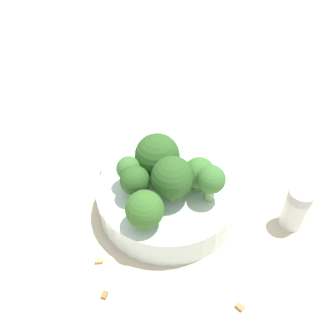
{
  "coord_description": "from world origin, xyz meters",
  "views": [
    {
      "loc": [
        0.08,
        0.29,
        0.36
      ],
      "look_at": [
        0.0,
        0.0,
        0.07
      ],
      "focal_mm": 35.0,
      "sensor_mm": 36.0,
      "label": 1
    }
  ],
  "objects": [
    {
      "name": "ground_plane",
      "position": [
        0.0,
        0.0,
        0.0
      ],
      "size": [
        3.0,
        3.0,
        0.0
      ],
      "primitive_type": "plane",
      "color": "beige"
    },
    {
      "name": "bowl",
      "position": [
        0.0,
        0.0,
        0.02
      ],
      "size": [
        0.19,
        0.19,
        0.04
      ],
      "primitive_type": "cylinder",
      "color": "silver",
      "rests_on": "ground_plane"
    },
    {
      "name": "broccoli_floret_0",
      "position": [
        -0.04,
        0.01,
        0.07
      ],
      "size": [
        0.04,
        0.04,
        0.05
      ],
      "color": "#84AD66",
      "rests_on": "bowl"
    },
    {
      "name": "broccoli_floret_1",
      "position": [
        0.0,
        0.02,
        0.08
      ],
      "size": [
        0.05,
        0.05,
        0.06
      ],
      "color": "#8EB770",
      "rests_on": "bowl"
    },
    {
      "name": "broccoli_floret_2",
      "position": [
        0.01,
        -0.02,
        0.08
      ],
      "size": [
        0.06,
        0.06,
        0.06
      ],
      "color": "#7A9E5B",
      "rests_on": "bowl"
    },
    {
      "name": "broccoli_floret_3",
      "position": [
        0.04,
        0.01,
        0.07
      ],
      "size": [
        0.04,
        0.04,
        0.05
      ],
      "color": "#84AD66",
      "rests_on": "bowl"
    },
    {
      "name": "broccoli_floret_4",
      "position": [
        0.05,
        -0.01,
        0.07
      ],
      "size": [
        0.03,
        0.03,
        0.05
      ],
      "color": "#84AD66",
      "rests_on": "bowl"
    },
    {
      "name": "broccoli_floret_5",
      "position": [
        -0.04,
        0.04,
        0.08
      ],
      "size": [
        0.04,
        0.04,
        0.05
      ],
      "color": "#84AD66",
      "rests_on": "bowl"
    },
    {
      "name": "broccoli_floret_6",
      "position": [
        0.04,
        0.05,
        0.07
      ],
      "size": [
        0.05,
        0.05,
        0.05
      ],
      "color": "#84AD66",
      "rests_on": "bowl"
    },
    {
      "name": "pepper_shaker",
      "position": [
        -0.15,
        0.07,
        0.03
      ],
      "size": [
        0.03,
        0.03,
        0.06
      ],
      "color": "silver",
      "rests_on": "ground_plane"
    },
    {
      "name": "almond_crumb_0",
      "position": [
        0.08,
        -0.09,
        0.0
      ],
      "size": [
        0.01,
        0.01,
        0.01
      ],
      "primitive_type": "cube",
      "rotation": [
        0.0,
        0.0,
        0.6
      ],
      "color": "#AD7F4C",
      "rests_on": "ground_plane"
    },
    {
      "name": "almond_crumb_1",
      "position": [
        0.1,
        0.07,
        0.0
      ],
      "size": [
        0.01,
        0.01,
        0.01
      ],
      "primitive_type": "cube",
      "rotation": [
        0.0,
        0.0,
        2.95
      ],
      "color": "tan",
      "rests_on": "ground_plane"
    },
    {
      "name": "almond_crumb_2",
      "position": [
        -0.03,
        -0.12,
        0.0
      ],
      "size": [
        0.01,
        0.01,
        0.01
      ],
      "primitive_type": "cube",
      "rotation": [
        0.0,
        0.0,
        2.91
      ],
      "color": "tan",
      "rests_on": "ground_plane"
    },
    {
      "name": "almond_crumb_3",
      "position": [
        0.1,
        0.11,
        0.0
      ],
      "size": [
        0.01,
        0.01,
        0.01
      ],
      "primitive_type": "cube",
      "rotation": [
        0.0,
        0.0,
        1.05
      ],
      "color": "olive",
      "rests_on": "ground_plane"
    },
    {
      "name": "almond_crumb_4",
      "position": [
        -0.04,
        0.16,
        0.0
      ],
      "size": [
        0.01,
        0.01,
        0.01
      ],
      "primitive_type": "cube",
      "rotation": [
        0.0,
        0.0,
        5.27
      ],
      "color": "#AD7F4C",
      "rests_on": "ground_plane"
    }
  ]
}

